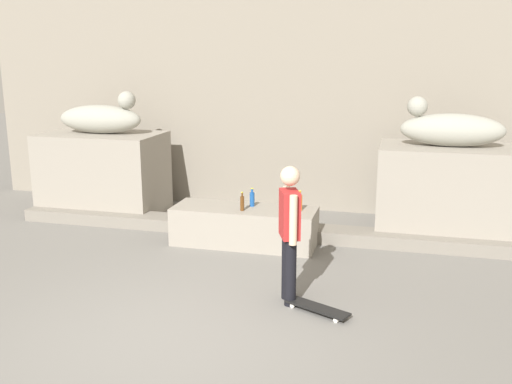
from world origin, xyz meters
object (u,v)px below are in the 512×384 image
object	(u,v)px
bottle_blue	(252,199)
bottle_orange	(300,202)
statue_reclining_left	(102,118)
skateboard	(317,308)
skater	(289,229)
bottle_brown	(242,203)
statue_reclining_right	(450,128)

from	to	relation	value
bottle_blue	bottle_orange	size ratio (longest dim) A/B	0.93
statue_reclining_left	bottle_orange	size ratio (longest dim) A/B	5.13
statue_reclining_left	skateboard	bearing A→B (deg)	-37.14
skater	bottle_blue	distance (m)	2.31
skater	bottle_brown	distance (m)	2.10
skater	bottle_orange	size ratio (longest dim) A/B	5.34
statue_reclining_left	statue_reclining_right	size ratio (longest dim) A/B	1.00
bottle_blue	bottle_orange	world-z (taller)	bottle_orange
skater	bottle_orange	bearing A→B (deg)	-14.85
statue_reclining_right	bottle_brown	distance (m)	3.48
bottle_blue	bottle_orange	bearing A→B (deg)	-4.56
statue_reclining_left	skater	xyz separation A→B (m)	(4.13, -3.14, -0.86)
bottle_brown	statue_reclining_right	bearing A→B (deg)	24.15
bottle_blue	bottle_orange	xyz separation A→B (m)	(0.77, -0.06, 0.01)
skater	skateboard	xyz separation A→B (m)	(0.38, -0.24, -0.86)
skateboard	bottle_blue	bearing A→B (deg)	-33.86
statue_reclining_right	skateboard	bearing A→B (deg)	65.86
statue_reclining_right	bottle_orange	bearing A→B (deg)	27.95
skateboard	bottle_brown	distance (m)	2.58
bottle_orange	bottle_blue	bearing A→B (deg)	175.44
bottle_brown	bottle_orange	xyz separation A→B (m)	(0.85, 0.23, 0.01)
bottle_blue	bottle_brown	xyz separation A→B (m)	(-0.08, -0.29, 0.00)
skateboard	bottle_orange	xyz separation A→B (m)	(-0.62, 2.25, 0.66)
statue_reclining_left	bottle_blue	xyz separation A→B (m)	(3.12, -1.07, -1.07)
skater	skateboard	size ratio (longest dim) A/B	2.06
bottle_brown	bottle_orange	world-z (taller)	bottle_orange
bottle_blue	bottle_brown	distance (m)	0.30
statue_reclining_left	bottle_blue	distance (m)	3.47
statue_reclining_left	skater	size ratio (longest dim) A/B	0.96
skateboard	bottle_brown	size ratio (longest dim) A/B	2.76
bottle_orange	bottle_brown	bearing A→B (deg)	-164.98
skateboard	skater	bearing A→B (deg)	-6.45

